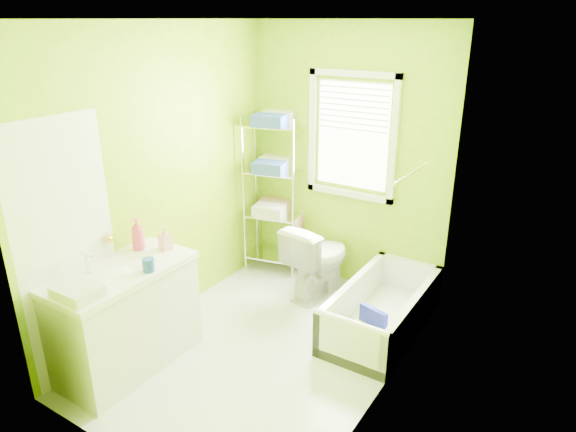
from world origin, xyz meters
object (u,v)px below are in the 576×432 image
Objects in this scene: bathtub at (380,317)px; wire_shelf_unit at (275,177)px; toilet at (318,259)px; vanity at (125,315)px.

bathtub is 1.81m from wire_shelf_unit.
bathtub is at bearing 166.91° from toilet.
bathtub is at bearing 44.96° from vanity.
bathtub is 1.79× the size of toilet.
bathtub is 0.89m from toilet.
toilet reaches higher than bathtub.
wire_shelf_unit reaches higher than toilet.
bathtub is 0.79× the size of wire_shelf_unit.
wire_shelf_unit is at bearing 159.53° from bathtub.
vanity is (-0.71, -1.81, 0.07)m from toilet.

